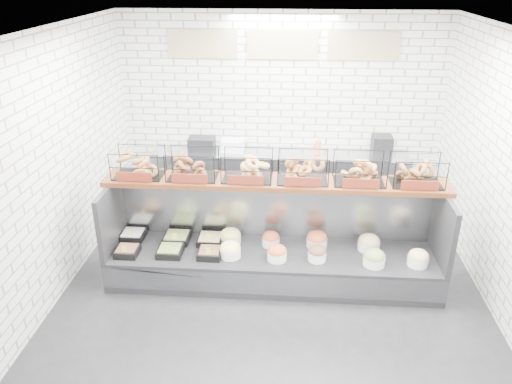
{
  "coord_description": "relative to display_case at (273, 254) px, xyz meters",
  "views": [
    {
      "loc": [
        0.19,
        -4.93,
        3.6
      ],
      "look_at": [
        -0.22,
        0.45,
        1.12
      ],
      "focal_mm": 35.0,
      "sensor_mm": 36.0,
      "label": 1
    }
  ],
  "objects": [
    {
      "name": "room_shell",
      "position": [
        0.0,
        0.26,
        1.73
      ],
      "size": [
        5.02,
        5.51,
        3.01
      ],
      "color": "white",
      "rests_on": "ground"
    },
    {
      "name": "display_case",
      "position": [
        0.0,
        0.0,
        0.0
      ],
      "size": [
        4.0,
        0.9,
        1.2
      ],
      "color": "black",
      "rests_on": "ground"
    },
    {
      "name": "prep_counter",
      "position": [
        -0.0,
        2.09,
        0.14
      ],
      "size": [
        4.0,
        0.6,
        1.2
      ],
      "color": "#93969B",
      "rests_on": "ground"
    },
    {
      "name": "ground",
      "position": [
        0.0,
        -0.34,
        -0.33
      ],
      "size": [
        5.5,
        5.5,
        0.0
      ],
      "primitive_type": "plane",
      "color": "black",
      "rests_on": "ground"
    },
    {
      "name": "bagel_shelf",
      "position": [
        -0.0,
        0.18,
        1.06
      ],
      "size": [
        4.1,
        0.5,
        0.4
      ],
      "color": "#411E0E",
      "rests_on": "display_case"
    }
  ]
}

